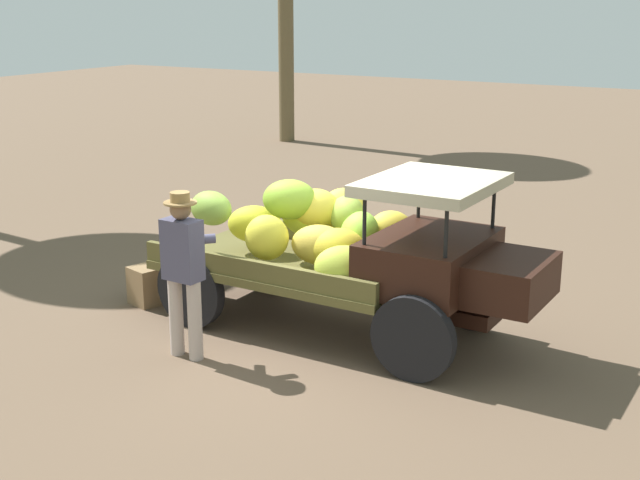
% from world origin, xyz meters
% --- Properties ---
extents(ground_plane, '(60.00, 60.00, 0.00)m').
position_xyz_m(ground_plane, '(0.00, 0.00, 0.00)').
color(ground_plane, brown).
extents(truck, '(4.51, 1.86, 1.88)m').
position_xyz_m(truck, '(0.29, 0.21, 0.96)').
color(truck, black).
rests_on(truck, ground).
extents(farmer, '(0.53, 0.47, 1.78)m').
position_xyz_m(farmer, '(-0.96, -1.27, 1.02)').
color(farmer, '#BEACA2').
rests_on(farmer, ground).
extents(wooden_crate, '(0.49, 0.55, 0.47)m').
position_xyz_m(wooden_crate, '(-2.41, -0.17, 0.24)').
color(wooden_crate, olive).
rests_on(wooden_crate, ground).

